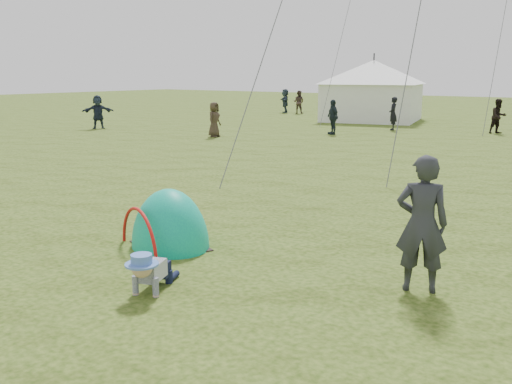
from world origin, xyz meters
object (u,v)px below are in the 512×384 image
Objects in this scene: crawling_toddler at (150,270)px; popup_tent at (171,246)px; event_marquee at (373,88)px; standing_adult at (422,224)px.

crawling_toddler is 2.15m from popup_tent.
popup_tent is 28.20m from event_marquee.
standing_adult is at bearing -77.42° from event_marquee.
crawling_toddler is 0.14× the size of event_marquee.
popup_tent is 0.35× the size of event_marquee.
crawling_toddler is at bearing -31.46° from popup_tent.
event_marquee is at bearing -86.90° from standing_adult.
crawling_toddler is at bearing -84.45° from event_marquee.
popup_tent is at bearing -15.47° from standing_adult.
standing_adult reaches higher than crawling_toddler.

